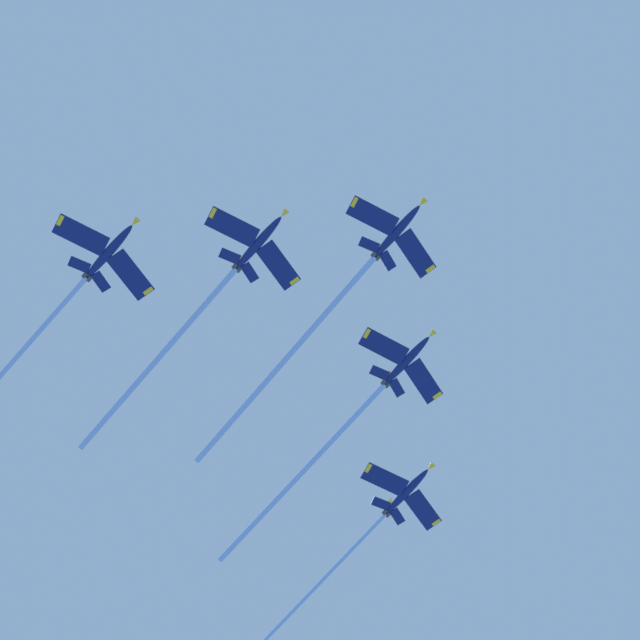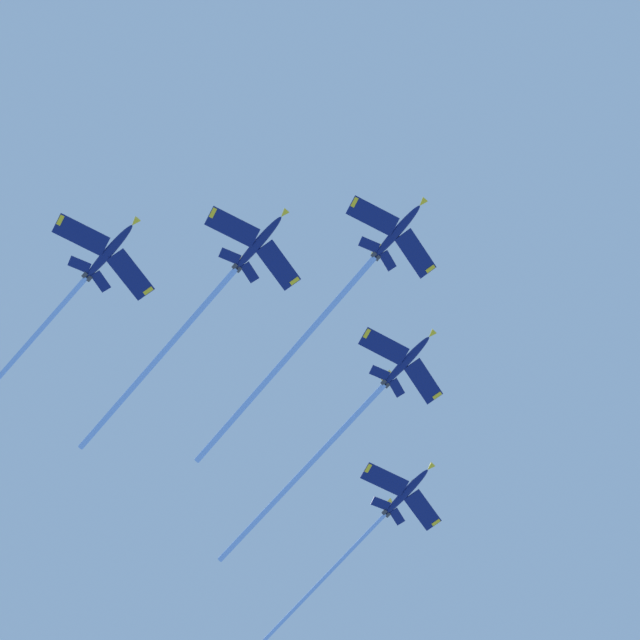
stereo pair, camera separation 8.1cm
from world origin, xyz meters
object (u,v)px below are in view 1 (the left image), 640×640
jet_left_wing (355,416)px  jet_right_wing (209,299)px  jet_lead (336,301)px  jet_right_outer (72,294)px  jet_left_outer (372,528)px

jet_left_wing → jet_right_wing: bearing=-30.3°
jet_lead → jet_right_outer: jet_lead is taller
jet_lead → jet_left_outer: jet_lead is taller
jet_left_outer → jet_right_outer: 72.75m
jet_right_wing → jet_lead: bearing=112.0°
jet_left_wing → jet_right_wing: jet_right_wing is taller
jet_left_outer → jet_right_outer: (63.67, -35.19, -0.21)m
jet_lead → jet_left_outer: bearing=-171.7°
jet_left_wing → jet_right_outer: (39.59, -38.87, -2.71)m
jet_left_wing → jet_right_outer: 55.55m
jet_right_wing → jet_left_outer: 56.20m
jet_lead → jet_left_wing: jet_lead is taller
jet_right_wing → jet_left_outer: bearing=165.6°
jet_left_wing → jet_right_outer: bearing=-44.5°
jet_left_wing → jet_left_outer: (-24.08, -3.68, -2.51)m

